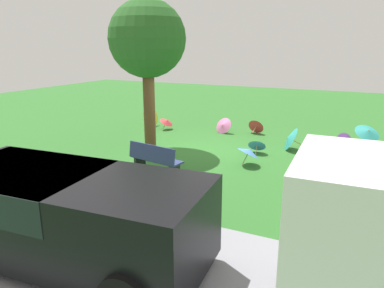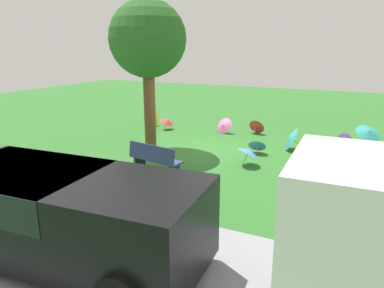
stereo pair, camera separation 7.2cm
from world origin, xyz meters
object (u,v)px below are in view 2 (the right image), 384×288
(parasol_pink_1, at_px, (224,125))
(van_dark, at_px, (59,209))
(park_bench, at_px, (154,159))
(parasol_teal_4, at_px, (330,181))
(parasol_blue_0, at_px, (257,145))
(parasol_red_1, at_px, (257,126))
(parasol_purple_0, at_px, (346,144))
(parasol_blue_1, at_px, (249,151))
(parasol_red_2, at_px, (167,121))
(parasol_teal_2, at_px, (290,139))
(shade_tree, at_px, (148,40))
(parasol_teal_0, at_px, (369,132))
(parasol_yellow_0, at_px, (153,116))
(parasol_blue_2, at_px, (339,160))

(parasol_pink_1, bearing_deg, van_dark, 95.04)
(park_bench, height_order, parasol_teal_4, park_bench)
(parasol_blue_0, distance_m, parasol_red_1, 2.88)
(parasol_pink_1, xyz_separation_m, parasol_teal_4, (-4.62, 4.63, -0.05))
(parasol_purple_0, xyz_separation_m, parasol_blue_1, (2.55, 2.52, 0.07))
(parasol_blue_1, distance_m, parasol_red_2, 5.57)
(van_dark, xyz_separation_m, parasol_purple_0, (-3.88, -8.67, -0.55))
(parasol_red_1, bearing_deg, parasol_teal_2, 131.75)
(shade_tree, bearing_deg, parasol_red_2, -72.35)
(park_bench, relative_size, parasol_teal_2, 1.72)
(park_bench, bearing_deg, van_dark, 100.39)
(parasol_teal_0, xyz_separation_m, parasol_purple_0, (0.64, 1.40, -0.17))
(parasol_teal_0, bearing_deg, parasol_yellow_0, 3.70)
(shade_tree, bearing_deg, parasol_teal_2, -158.51)
(shade_tree, distance_m, parasol_red_2, 4.35)
(park_bench, xyz_separation_m, parasol_teal_2, (-2.86, -4.19, -0.05))
(parasol_purple_0, distance_m, parasol_pink_1, 4.85)
(shade_tree, bearing_deg, parasol_teal_4, 166.19)
(van_dark, xyz_separation_m, parasol_blue_0, (-1.21, -7.50, -0.62))
(parasol_teal_2, bearing_deg, parasol_yellow_0, -10.33)
(parasol_blue_0, bearing_deg, parasol_red_1, -73.70)
(parasol_teal_2, relative_size, parasol_red_1, 1.40)
(parasol_blue_0, height_order, parasol_teal_0, parasol_teal_0)
(parasol_blue_0, distance_m, parasol_blue_1, 1.36)
(parasol_pink_1, relative_size, parasol_blue_2, 0.85)
(parasol_blue_0, height_order, parasol_yellow_0, parasol_yellow_0)
(parasol_blue_2, distance_m, parasol_teal_4, 1.31)
(parasol_purple_0, distance_m, parasol_blue_2, 2.33)
(parasol_teal_0, bearing_deg, parasol_teal_2, 35.10)
(park_bench, xyz_separation_m, parasol_yellow_0, (3.41, -5.33, -0.01))
(parasol_blue_0, relative_size, parasol_teal_2, 0.68)
(van_dark, relative_size, shade_tree, 0.94)
(van_dark, xyz_separation_m, parasol_teal_0, (-4.53, -10.07, -0.38))
(parasol_blue_0, distance_m, parasol_teal_4, 3.54)
(parasol_red_2, bearing_deg, parasol_blue_1, 145.97)
(parasol_blue_0, bearing_deg, parasol_teal_2, -135.95)
(parasol_blue_2, bearing_deg, parasol_teal_4, 86.37)
(parasol_teal_0, bearing_deg, park_bench, 48.09)
(parasol_blue_0, xyz_separation_m, parasol_red_1, (0.81, -2.76, 0.02))
(parasol_blue_0, relative_size, parasol_blue_1, 0.67)
(parasol_red_2, xyz_separation_m, parasol_yellow_0, (0.90, -0.24, 0.10))
(parasol_yellow_0, distance_m, parasol_teal_4, 9.11)
(parasol_red_2, bearing_deg, parasol_yellow_0, -14.85)
(shade_tree, bearing_deg, park_bench, 124.56)
(parasol_teal_0, height_order, parasol_teal_2, parasol_teal_2)
(parasol_blue_0, bearing_deg, parasol_teal_4, 136.38)
(shade_tree, xyz_separation_m, parasol_red_2, (0.85, -2.69, -3.31))
(van_dark, height_order, parasol_teal_2, van_dark)
(parasol_pink_1, height_order, parasol_blue_1, parasol_blue_1)
(parasol_blue_1, bearing_deg, parasol_yellow_0, -31.32)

